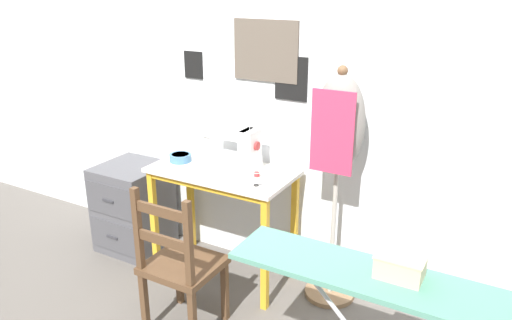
{
  "coord_description": "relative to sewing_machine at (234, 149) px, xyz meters",
  "views": [
    {
      "loc": [
        1.67,
        -2.26,
        1.94
      ],
      "look_at": [
        0.26,
        0.22,
        0.9
      ],
      "focal_mm": 35.0,
      "sensor_mm": 36.0,
      "label": 1
    }
  ],
  "objects": [
    {
      "name": "dress_form",
      "position": [
        0.68,
        0.05,
        0.16
      ],
      "size": [
        0.32,
        0.32,
        1.49
      ],
      "color": "#846647",
      "rests_on": "ground_plane"
    },
    {
      "name": "wall_back",
      "position": [
        -0.05,
        0.24,
        0.37
      ],
      "size": [
        10.0,
        0.07,
        2.55
      ],
      "color": "silver",
      "rests_on": "ground_plane"
    },
    {
      "name": "ironing_board",
      "position": [
        1.21,
        -0.82,
        -0.15
      ],
      "size": [
        1.28,
        0.31,
        0.81
      ],
      "color": "#518E7A",
      "rests_on": "ground_plane"
    },
    {
      "name": "scissors",
      "position": [
        0.3,
        -0.18,
        -0.12
      ],
      "size": [
        0.13,
        0.11,
        0.01
      ],
      "color": "silver",
      "rests_on": "sewing_table"
    },
    {
      "name": "sewing_table",
      "position": [
        -0.05,
        -0.08,
        -0.25
      ],
      "size": [
        0.94,
        0.49,
        0.78
      ],
      "color": "silver",
      "rests_on": "ground_plane"
    },
    {
      "name": "thread_spool_near_machine",
      "position": [
        0.21,
        -0.07,
        -0.11
      ],
      "size": [
        0.04,
        0.04,
        0.03
      ],
      "color": "red",
      "rests_on": "sewing_table"
    },
    {
      "name": "storage_box",
      "position": [
        1.27,
        -0.78,
        -0.05
      ],
      "size": [
        0.19,
        0.14,
        0.1
      ],
      "color": "beige",
      "rests_on": "ironing_board"
    },
    {
      "name": "fabric_bowl",
      "position": [
        -0.38,
        -0.08,
        -0.1
      ],
      "size": [
        0.15,
        0.15,
        0.05
      ],
      "color": "teal",
      "rests_on": "sewing_table"
    },
    {
      "name": "filing_cabinet",
      "position": [
        -0.85,
        -0.08,
        -0.58
      ],
      "size": [
        0.46,
        0.48,
        0.65
      ],
      "color": "#4C4C51",
      "rests_on": "ground_plane"
    },
    {
      "name": "wooden_chair",
      "position": [
        0.06,
        -0.68,
        -0.48
      ],
      "size": [
        0.4,
        0.38,
        0.91
      ],
      "color": "#513823",
      "rests_on": "ground_plane"
    },
    {
      "name": "sewing_machine",
      "position": [
        0.0,
        0.0,
        0.0
      ],
      "size": [
        0.38,
        0.18,
        0.29
      ],
      "color": "white",
      "rests_on": "sewing_table"
    },
    {
      "name": "ground_plane",
      "position": [
        -0.05,
        -0.32,
        -0.91
      ],
      "size": [
        14.0,
        14.0,
        0.0
      ],
      "primitive_type": "plane",
      "color": "#5B5651"
    }
  ]
}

